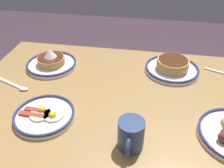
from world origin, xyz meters
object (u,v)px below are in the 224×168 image
coffee_mug (131,135)px  tea_spoon (15,85)px  plate_far_companion (44,115)px  plate_near_main (172,67)px  plate_center_pancakes (51,62)px

coffee_mug → tea_spoon: bearing=-24.8°
plate_far_companion → plate_near_main: bearing=-139.3°
plate_near_main → plate_center_pancakes: 0.58m
coffee_mug → plate_near_main: bearing=-106.9°
plate_far_companion → coffee_mug: bearing=166.2°
coffee_mug → tea_spoon: coffee_mug is taller
plate_near_main → plate_far_companion: plate_near_main is taller
plate_near_main → coffee_mug: (0.15, 0.48, 0.03)m
plate_center_pancakes → tea_spoon: 0.21m
plate_far_companion → coffee_mug: (-0.32, 0.08, 0.04)m
plate_center_pancakes → coffee_mug: coffee_mug is taller
plate_center_pancakes → coffee_mug: (-0.43, 0.43, 0.03)m
plate_near_main → plate_far_companion: bearing=40.7°
plate_near_main → plate_far_companion: size_ratio=1.13×
plate_far_companion → coffee_mug: coffee_mug is taller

